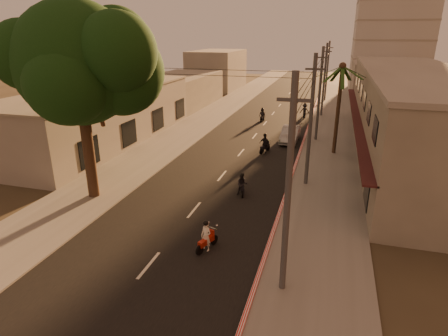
{
  "coord_description": "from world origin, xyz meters",
  "views": [
    {
      "loc": [
        7.52,
        -17.23,
        10.24
      ],
      "look_at": [
        0.97,
        5.19,
        1.72
      ],
      "focal_mm": 30.0,
      "sensor_mm": 36.0,
      "label": 1
    }
  ],
  "objects_px": {
    "broadleaf_tree": "(85,64)",
    "scooter_mid_a": "(242,185)",
    "scooter_red": "(206,237)",
    "parked_car": "(290,134)",
    "palm_tree": "(342,72)",
    "scooter_mid_b": "(265,144)",
    "scooter_far_b": "(305,111)",
    "scooter_far_a": "(262,115)"
  },
  "relations": [
    {
      "from": "scooter_mid_b",
      "to": "palm_tree",
      "type": "bearing_deg",
      "value": 31.17
    },
    {
      "from": "scooter_far_a",
      "to": "scooter_far_b",
      "type": "xyz_separation_m",
      "value": [
        4.75,
        3.29,
        0.12
      ]
    },
    {
      "from": "scooter_mid_b",
      "to": "scooter_mid_a",
      "type": "bearing_deg",
      "value": -70.96
    },
    {
      "from": "scooter_mid_a",
      "to": "palm_tree",
      "type": "bearing_deg",
      "value": 45.38
    },
    {
      "from": "broadleaf_tree",
      "to": "scooter_mid_b",
      "type": "relative_size",
      "value": 6.69
    },
    {
      "from": "broadleaf_tree",
      "to": "scooter_mid_a",
      "type": "height_order",
      "value": "broadleaf_tree"
    },
    {
      "from": "broadleaf_tree",
      "to": "scooter_far_a",
      "type": "relative_size",
      "value": 7.11
    },
    {
      "from": "scooter_mid_a",
      "to": "scooter_far_b",
      "type": "xyz_separation_m",
      "value": [
        1.94,
        25.23,
        0.15
      ]
    },
    {
      "from": "palm_tree",
      "to": "scooter_far_b",
      "type": "height_order",
      "value": "palm_tree"
    },
    {
      "from": "scooter_mid_b",
      "to": "scooter_far_a",
      "type": "xyz_separation_m",
      "value": [
        -2.58,
        12.45,
        -0.07
      ]
    },
    {
      "from": "palm_tree",
      "to": "scooter_mid_b",
      "type": "distance_m",
      "value": 8.82
    },
    {
      "from": "scooter_mid_a",
      "to": "scooter_far_b",
      "type": "height_order",
      "value": "scooter_far_b"
    },
    {
      "from": "scooter_mid_b",
      "to": "scooter_far_a",
      "type": "height_order",
      "value": "scooter_mid_b"
    },
    {
      "from": "broadleaf_tree",
      "to": "palm_tree",
      "type": "relative_size",
      "value": 1.48
    },
    {
      "from": "palm_tree",
      "to": "parked_car",
      "type": "height_order",
      "value": "palm_tree"
    },
    {
      "from": "scooter_red",
      "to": "scooter_mid_a",
      "type": "distance_m",
      "value": 7.05
    },
    {
      "from": "scooter_far_b",
      "to": "parked_car",
      "type": "height_order",
      "value": "scooter_far_b"
    },
    {
      "from": "broadleaf_tree",
      "to": "scooter_mid_b",
      "type": "distance_m",
      "value": 16.95
    },
    {
      "from": "scooter_red",
      "to": "parked_car",
      "type": "distance_m",
      "value": 20.91
    },
    {
      "from": "scooter_red",
      "to": "scooter_far_b",
      "type": "xyz_separation_m",
      "value": [
        2.04,
        32.28,
        0.13
      ]
    },
    {
      "from": "scooter_far_b",
      "to": "scooter_mid_b",
      "type": "bearing_deg",
      "value": -101.71
    },
    {
      "from": "broadleaf_tree",
      "to": "palm_tree",
      "type": "xyz_separation_m",
      "value": [
        14.61,
        13.86,
        -1.33
      ]
    },
    {
      "from": "palm_tree",
      "to": "scooter_far_b",
      "type": "bearing_deg",
      "value": 104.89
    },
    {
      "from": "broadleaf_tree",
      "to": "parked_car",
      "type": "bearing_deg",
      "value": 58.12
    },
    {
      "from": "scooter_far_b",
      "to": "parked_car",
      "type": "relative_size",
      "value": 0.42
    },
    {
      "from": "palm_tree",
      "to": "scooter_mid_b",
      "type": "height_order",
      "value": "palm_tree"
    },
    {
      "from": "palm_tree",
      "to": "parked_car",
      "type": "distance_m",
      "value": 8.17
    },
    {
      "from": "scooter_red",
      "to": "scooter_far_a",
      "type": "distance_m",
      "value": 29.12
    },
    {
      "from": "scooter_far_a",
      "to": "parked_car",
      "type": "bearing_deg",
      "value": -57.83
    },
    {
      "from": "broadleaf_tree",
      "to": "scooter_mid_b",
      "type": "xyz_separation_m",
      "value": [
        8.63,
        12.41,
        -7.65
      ]
    },
    {
      "from": "broadleaf_tree",
      "to": "scooter_mid_a",
      "type": "relative_size",
      "value": 7.75
    },
    {
      "from": "scooter_mid_b",
      "to": "scooter_far_b",
      "type": "distance_m",
      "value": 15.89
    },
    {
      "from": "scooter_far_b",
      "to": "parked_car",
      "type": "xyz_separation_m",
      "value": [
        -0.41,
        -11.43,
        -0.11
      ]
    },
    {
      "from": "scooter_mid_b",
      "to": "scooter_red",
      "type": "bearing_deg",
      "value": -71.96
    },
    {
      "from": "scooter_red",
      "to": "broadleaf_tree",
      "type": "bearing_deg",
      "value": 174.08
    },
    {
      "from": "scooter_mid_a",
      "to": "parked_car",
      "type": "xyz_separation_m",
      "value": [
        1.52,
        13.8,
        0.04
      ]
    },
    {
      "from": "palm_tree",
      "to": "scooter_red",
      "type": "height_order",
      "value": "palm_tree"
    },
    {
      "from": "scooter_far_a",
      "to": "scooter_red",
      "type": "bearing_deg",
      "value": -80.56
    },
    {
      "from": "scooter_mid_b",
      "to": "scooter_far_a",
      "type": "bearing_deg",
      "value": 119.29
    },
    {
      "from": "scooter_red",
      "to": "scooter_mid_a",
      "type": "relative_size",
      "value": 1.06
    },
    {
      "from": "broadleaf_tree",
      "to": "scooter_mid_b",
      "type": "height_order",
      "value": "broadleaf_tree"
    },
    {
      "from": "broadleaf_tree",
      "to": "scooter_far_a",
      "type": "height_order",
      "value": "broadleaf_tree"
    }
  ]
}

